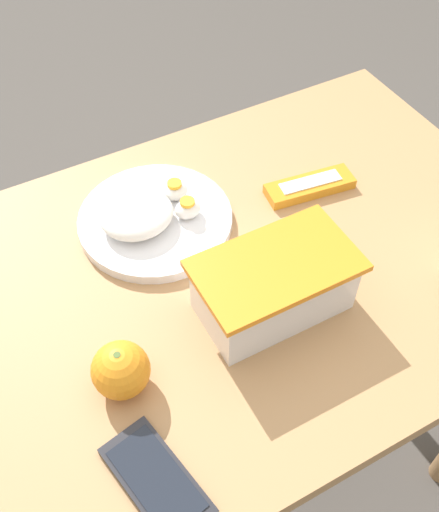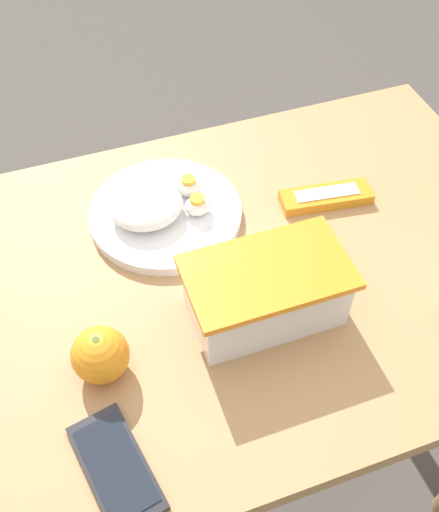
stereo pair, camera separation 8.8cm
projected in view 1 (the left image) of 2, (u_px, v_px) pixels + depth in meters
The scene contains 7 objects.
ground_plane at pixel (214, 467), 1.49m from camera, with size 10.00×10.00×0.00m, color #4C4742.
table at pixel (212, 323), 0.99m from camera, with size 1.08×0.67×0.77m.
food_container at pixel (274, 288), 0.83m from camera, with size 0.22×0.13×0.10m.
orange_fruit at pixel (121, 370), 0.75m from camera, with size 0.08×0.08×0.08m.
rice_plate at pixel (151, 217), 0.95m from camera, with size 0.25×0.25×0.06m.
candy_bar at pixel (310, 186), 1.01m from camera, with size 0.16×0.07×0.02m.
cell_phone at pixel (156, 480), 0.70m from camera, with size 0.10×0.16×0.01m.
Camera 1 is at (0.25, 0.49, 1.48)m, focal length 42.00 mm.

